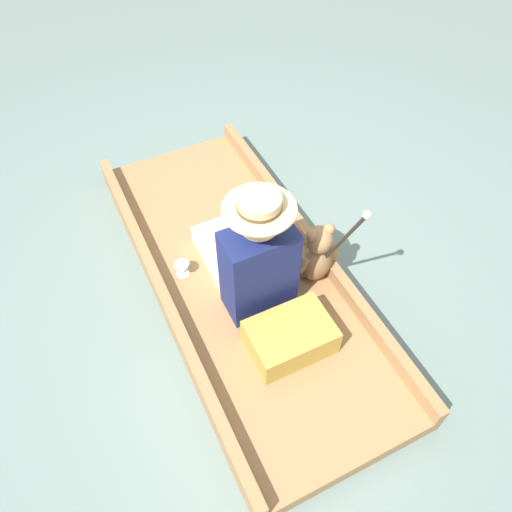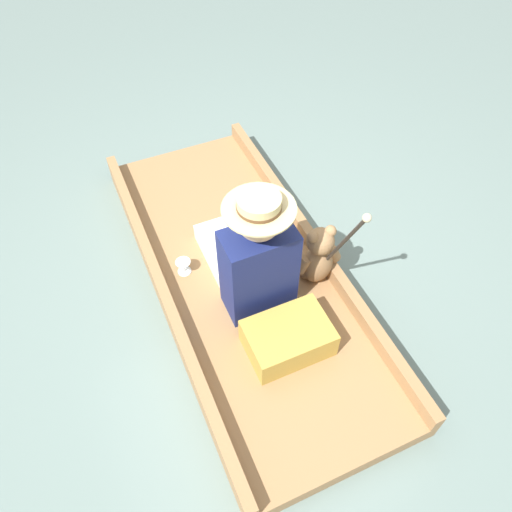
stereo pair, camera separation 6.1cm
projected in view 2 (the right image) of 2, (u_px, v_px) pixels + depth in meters
ground_plane at (242, 283)px, 3.12m from camera, size 16.00×16.00×0.00m
punt_boat at (242, 277)px, 3.06m from camera, size 1.03×2.54×0.22m
seat_cushion at (288, 338)px, 2.63m from camera, size 0.44×0.31×0.18m
seated_person at (252, 256)px, 2.70m from camera, size 0.38×0.80×0.82m
teddy_bear at (318, 256)px, 2.84m from camera, size 0.30×0.18×0.43m
wine_glass at (183, 265)px, 2.98m from camera, size 0.09×0.09×0.09m
walking_cane at (343, 243)px, 2.55m from camera, size 0.04×0.37×0.81m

